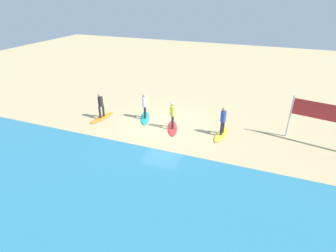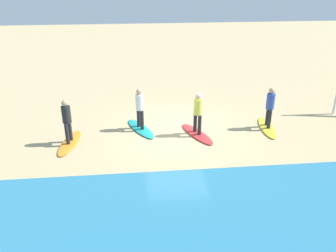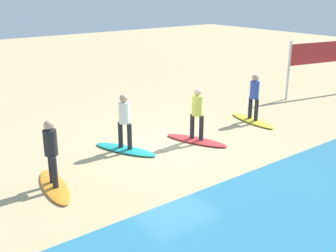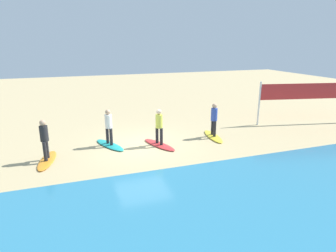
% 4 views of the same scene
% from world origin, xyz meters
% --- Properties ---
extents(ground_plane, '(60.00, 60.00, 0.00)m').
position_xyz_m(ground_plane, '(0.00, 0.00, 0.00)').
color(ground_plane, tan).
extents(surfboard_yellow, '(0.81, 2.15, 0.09)m').
position_xyz_m(surfboard_yellow, '(-3.69, 0.08, 0.04)').
color(surfboard_yellow, yellow).
rests_on(surfboard_yellow, ground).
extents(surfer_yellow, '(0.32, 0.46, 1.64)m').
position_xyz_m(surfer_yellow, '(-3.69, 0.08, 1.04)').
color(surfer_yellow, '#232328').
rests_on(surfer_yellow, surfboard_yellow).
extents(surfboard_red, '(1.28, 2.16, 0.09)m').
position_xyz_m(surfboard_red, '(-0.74, 0.37, 0.04)').
color(surfboard_red, red).
rests_on(surfboard_red, ground).
extents(surfer_red, '(0.32, 0.44, 1.64)m').
position_xyz_m(surfer_red, '(-0.74, 0.37, 1.04)').
color(surfer_red, '#232328').
rests_on(surfer_red, surfboard_red).
extents(surfboard_teal, '(1.36, 2.15, 0.09)m').
position_xyz_m(surfboard_teal, '(1.43, -0.34, 0.04)').
color(surfboard_teal, teal).
rests_on(surfboard_teal, ground).
extents(surfer_teal, '(0.32, 0.43, 1.64)m').
position_xyz_m(surfer_teal, '(1.43, -0.34, 1.04)').
color(surfer_teal, '#232328').
rests_on(surfer_teal, surfboard_teal).
extents(surfboard_orange, '(0.92, 2.17, 0.09)m').
position_xyz_m(surfboard_orange, '(4.08, 0.65, 0.04)').
color(surfboard_orange, orange).
rests_on(surfboard_orange, ground).
extents(surfer_orange, '(0.32, 0.46, 1.64)m').
position_xyz_m(surfer_orange, '(4.08, 0.65, 1.04)').
color(surfer_orange, '#232328').
rests_on(surfer_orange, surfboard_orange).
extents(volleyball_net, '(8.92, 1.91, 2.50)m').
position_xyz_m(volleyball_net, '(-11.59, -0.21, 1.79)').
color(volleyball_net, silver).
rests_on(volleyball_net, ground).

